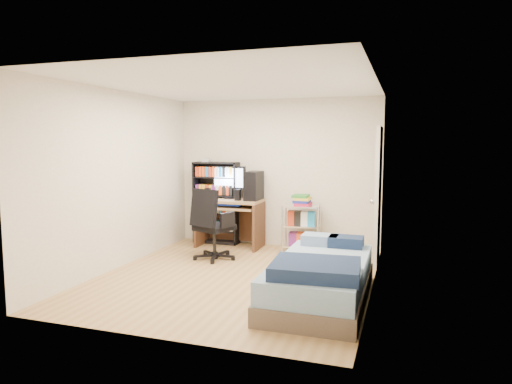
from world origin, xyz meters
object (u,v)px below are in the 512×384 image
(computer_desk, at_px, (237,204))
(bed, at_px, (320,278))
(office_chair, at_px, (212,237))
(media_shelf, at_px, (216,202))

(computer_desk, relative_size, bed, 0.67)
(computer_desk, distance_m, office_chair, 1.02)
(office_chair, bearing_deg, bed, -15.20)
(computer_desk, xyz_separation_m, office_chair, (-0.05, -0.94, -0.39))
(media_shelf, relative_size, office_chair, 1.37)
(media_shelf, bearing_deg, bed, -46.08)
(media_shelf, distance_m, computer_desk, 0.46)
(office_chair, height_order, bed, office_chair)
(media_shelf, relative_size, bed, 0.73)
(computer_desk, height_order, office_chair, computer_desk)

